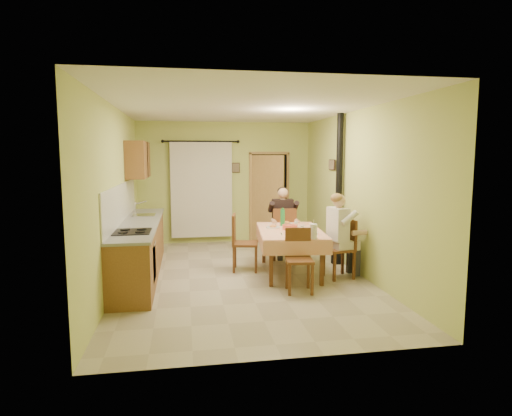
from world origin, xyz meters
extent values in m
cube|color=tan|center=(0.00, 0.00, 0.00)|extent=(4.00, 6.00, 0.01)
cube|color=#BFCC68|center=(0.00, 3.00, 1.40)|extent=(4.00, 0.04, 2.80)
cube|color=#BFCC68|center=(0.00, -3.00, 1.40)|extent=(4.00, 0.04, 2.80)
cube|color=#BFCC68|center=(-2.00, 0.00, 1.40)|extent=(0.04, 6.00, 2.80)
cube|color=#BFCC68|center=(2.00, 0.00, 1.40)|extent=(0.04, 6.00, 2.80)
cube|color=white|center=(0.00, 0.00, 2.80)|extent=(4.00, 6.00, 0.04)
cube|color=brown|center=(-1.70, 0.40, 0.44)|extent=(0.60, 3.60, 0.88)
cube|color=gray|center=(-1.70, 0.40, 0.90)|extent=(0.64, 3.64, 0.04)
cube|color=white|center=(-1.99, 0.40, 1.23)|extent=(0.02, 3.60, 0.66)
cube|color=silver|center=(-1.70, 1.20, 0.92)|extent=(0.42, 0.42, 0.03)
cube|color=black|center=(-1.70, -0.60, 0.93)|extent=(0.52, 0.56, 0.02)
cube|color=black|center=(-1.40, -0.60, 0.45)|extent=(0.01, 0.55, 0.55)
cube|color=brown|center=(-1.82, 1.70, 1.95)|extent=(0.35, 1.40, 0.70)
cylinder|color=black|center=(-0.55, 2.88, 2.35)|extent=(1.70, 0.04, 0.04)
cube|color=silver|center=(-0.55, 2.90, 1.25)|extent=(1.40, 0.06, 2.20)
cube|color=black|center=(1.05, 2.98, 1.03)|extent=(0.84, 0.03, 2.06)
cube|color=#AF8449|center=(0.60, 2.97, 1.03)|extent=(0.06, 0.06, 2.12)
cube|color=#AF8449|center=(1.50, 2.97, 1.03)|extent=(0.06, 0.06, 2.12)
cube|color=#AF8449|center=(1.05, 2.97, 2.09)|extent=(0.96, 0.06, 0.06)
cube|color=#AF8449|center=(0.96, 2.71, 1.02)|extent=(0.67, 0.54, 2.04)
cube|color=#E49C7A|center=(0.84, 0.08, 0.74)|extent=(1.24, 1.87, 0.04)
cube|color=#E49C7A|center=(0.75, -0.80, 0.63)|extent=(1.05, 0.13, 0.22)
cube|color=#E49C7A|center=(0.94, 0.96, 0.63)|extent=(1.05, 0.13, 0.22)
cube|color=#E49C7A|center=(0.32, 0.14, 0.63)|extent=(0.21, 1.76, 0.22)
cube|color=#E49C7A|center=(1.37, 0.02, 0.63)|extent=(0.21, 1.76, 0.22)
cylinder|color=white|center=(0.93, 0.70, 0.77)|extent=(0.25, 0.25, 0.02)
ellipsoid|color=#CC7233|center=(0.93, 0.70, 0.79)|extent=(0.12, 0.12, 0.05)
cylinder|color=white|center=(0.76, -0.51, 0.77)|extent=(0.25, 0.25, 0.02)
ellipsoid|color=#CC7233|center=(0.76, -0.51, 0.79)|extent=(0.12, 0.12, 0.05)
cylinder|color=white|center=(1.09, -0.31, 0.77)|extent=(0.25, 0.25, 0.02)
ellipsoid|color=#CC7233|center=(1.09, -0.31, 0.79)|extent=(0.12, 0.12, 0.05)
cylinder|color=white|center=(0.59, 0.33, 0.77)|extent=(0.25, 0.25, 0.02)
ellipsoid|color=#CC7233|center=(0.59, 0.33, 0.79)|extent=(0.12, 0.12, 0.05)
cylinder|color=#E8573F|center=(0.85, 0.13, 0.80)|extent=(0.26, 0.26, 0.08)
cylinder|color=white|center=(0.78, -0.47, 0.77)|extent=(0.28, 0.28, 0.02)
cube|color=tan|center=(0.76, -0.48, 0.79)|extent=(0.05, 0.07, 0.03)
cube|color=tan|center=(0.78, -0.46, 0.79)|extent=(0.06, 0.07, 0.03)
cube|color=tan|center=(0.76, -0.50, 0.79)|extent=(0.07, 0.07, 0.03)
cube|color=tan|center=(0.73, -0.47, 0.79)|extent=(0.04, 0.06, 0.03)
cube|color=tan|center=(0.76, -0.40, 0.79)|extent=(0.07, 0.06, 0.03)
cylinder|color=silver|center=(1.01, -0.10, 0.81)|extent=(0.07, 0.07, 0.10)
cylinder|color=silver|center=(1.03, 0.39, 0.81)|extent=(0.07, 0.07, 0.10)
cylinder|color=white|center=(1.01, -0.74, 0.88)|extent=(0.11, 0.11, 0.22)
cylinder|color=silver|center=(1.01, -0.74, 0.91)|extent=(0.02, 0.02, 0.30)
cube|color=#5B3318|center=(0.96, 1.15, 0.48)|extent=(0.48, 0.48, 0.04)
cube|color=#5B3318|center=(0.95, 0.94, 0.76)|extent=(0.46, 0.07, 0.52)
cube|color=#5B3318|center=(0.73, -0.95, 0.48)|extent=(0.43, 0.43, 0.04)
cube|color=#5B3318|center=(0.75, -0.78, 0.72)|extent=(0.39, 0.08, 0.45)
cube|color=#5B3318|center=(1.58, -0.33, 0.48)|extent=(0.49, 0.49, 0.04)
cube|color=#5B3318|center=(1.77, -0.30, 0.74)|extent=(0.11, 0.42, 0.48)
cube|color=#5B3318|center=(0.10, 0.38, 0.48)|extent=(0.52, 0.52, 0.04)
cube|color=#5B3318|center=(-0.09, 0.42, 0.75)|extent=(0.12, 0.44, 0.51)
cube|color=black|center=(0.96, 1.05, 0.56)|extent=(0.38, 0.42, 0.16)
cube|color=black|center=(0.97, 1.18, 0.91)|extent=(0.41, 0.24, 0.54)
sphere|color=tan|center=(0.96, 1.17, 1.30)|extent=(0.21, 0.21, 0.21)
ellipsoid|color=black|center=(0.97, 1.21, 1.34)|extent=(0.21, 0.21, 0.16)
cube|color=beige|center=(1.68, -0.31, 0.56)|extent=(0.45, 0.42, 0.16)
cube|color=beige|center=(1.55, -0.33, 0.91)|extent=(0.28, 0.43, 0.54)
sphere|color=tan|center=(1.56, -0.33, 1.30)|extent=(0.21, 0.21, 0.21)
ellipsoid|color=olive|center=(1.52, -0.34, 1.34)|extent=(0.21, 0.21, 0.16)
cylinder|color=black|center=(1.90, 0.60, 1.40)|extent=(0.12, 0.12, 2.80)
cylinder|color=black|center=(1.90, 0.60, 0.15)|extent=(0.24, 0.24, 0.30)
cube|color=black|center=(0.25, 2.97, 1.75)|extent=(0.19, 0.03, 0.23)
cube|color=brown|center=(1.97, 1.20, 1.85)|extent=(0.03, 0.31, 0.21)
camera|label=1|loc=(-0.94, -6.97, 2.03)|focal=30.00mm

